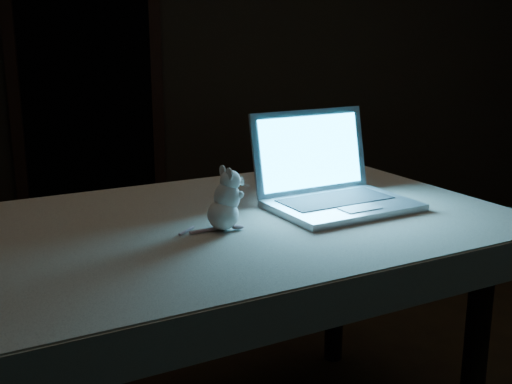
{
  "coord_description": "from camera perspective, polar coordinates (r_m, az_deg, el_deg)",
  "views": [
    {
      "loc": [
        -0.49,
        -2.15,
        1.38
      ],
      "look_at": [
        -0.25,
        -0.25,
        0.9
      ],
      "focal_mm": 45.0,
      "sensor_mm": 36.0,
      "label": 1
    }
  ],
  "objects": [
    {
      "name": "back_wall",
      "position": [
        4.68,
        -1.22,
        13.26
      ],
      "size": [
        4.5,
        0.04,
        2.6
      ],
      "primitive_type": "cube",
      "color": "black",
      "rests_on": "ground"
    },
    {
      "name": "table",
      "position": [
        2.11,
        -1.56,
        -13.25
      ],
      "size": [
        1.78,
        1.47,
        0.82
      ],
      "primitive_type": null,
      "rotation": [
        0.0,
        0.0,
        0.38
      ],
      "color": "black",
      "rests_on": "floor"
    },
    {
      "name": "plush_mouse",
      "position": [
        1.82,
        -2.97,
        -0.62
      ],
      "size": [
        0.19,
        0.19,
        0.18
      ],
      "primitive_type": null,
      "rotation": [
        0.0,
        0.0,
        0.74
      ],
      "color": "white",
      "rests_on": "tablecloth"
    },
    {
      "name": "laptop",
      "position": [
        2.03,
        7.8,
        2.58
      ],
      "size": [
        0.56,
        0.53,
        0.3
      ],
      "primitive_type": null,
      "rotation": [
        0.0,
        0.0,
        0.39
      ],
      "color": "#ABABAF",
      "rests_on": "tablecloth"
    },
    {
      "name": "doorway",
      "position": [
        4.7,
        -14.87,
        9.93
      ],
      "size": [
        1.06,
        0.36,
        2.13
      ],
      "primitive_type": null,
      "color": "black",
      "rests_on": "back_wall"
    },
    {
      "name": "tablecloth",
      "position": [
        1.98,
        0.9,
        -3.8
      ],
      "size": [
        1.97,
        1.84,
        0.11
      ],
      "primitive_type": null,
      "rotation": [
        0.0,
        0.0,
        0.61
      ],
      "color": "beige",
      "rests_on": "table"
    }
  ]
}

